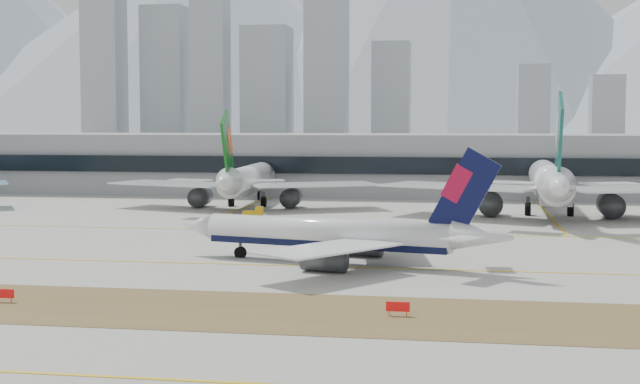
% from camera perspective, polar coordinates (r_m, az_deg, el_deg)
% --- Properties ---
extents(ground, '(3000.00, 3000.00, 0.00)m').
position_cam_1_polar(ground, '(116.76, -2.31, -4.33)').
color(ground, '#A4A19A').
rests_on(ground, ground).
extents(apron_markings, '(360.00, 122.22, 0.06)m').
position_cam_1_polar(apron_markings, '(65.94, -12.00, -11.28)').
color(apron_markings, brown).
rests_on(apron_markings, ground).
extents(taxiing_airliner, '(44.52, 38.09, 15.13)m').
position_cam_1_polar(taxiing_airliner, '(112.61, 1.22, -2.78)').
color(taxiing_airliner, white).
rests_on(taxiing_airliner, ground).
extents(widebody_eva, '(57.68, 56.53, 20.60)m').
position_cam_1_polar(widebody_eva, '(189.90, -4.73, 0.69)').
color(widebody_eva, white).
rests_on(widebody_eva, ground).
extents(widebody_cathay, '(65.45, 63.93, 23.33)m').
position_cam_1_polar(widebody_cathay, '(175.58, 14.50, 0.50)').
color(widebody_cathay, white).
rests_on(widebody_cathay, ground).
extents(terminal, '(280.00, 43.10, 15.00)m').
position_cam_1_polar(terminal, '(229.28, 3.49, 1.85)').
color(terminal, gray).
rests_on(terminal, ground).
extents(hold_sign_left, '(2.20, 0.15, 1.35)m').
position_cam_1_polar(hold_sign_left, '(94.29, -19.59, -6.15)').
color(hold_sign_left, red).
rests_on(hold_sign_left, ground).
extents(hold_sign_right, '(2.20, 0.15, 1.35)m').
position_cam_1_polar(hold_sign_right, '(82.98, 5.01, -7.34)').
color(hold_sign_right, red).
rests_on(hold_sign_right, ground).
extents(gse_c, '(3.55, 2.00, 2.60)m').
position_cam_1_polar(gse_c, '(158.32, 8.44, -1.69)').
color(gse_c, '#D9A20B').
rests_on(gse_c, ground).
extents(gse_b, '(3.55, 2.00, 2.60)m').
position_cam_1_polar(gse_b, '(163.19, -4.26, -1.47)').
color(gse_b, '#D9A20B').
rests_on(gse_b, ground).
extents(city_skyline, '(342.00, 49.80, 140.00)m').
position_cam_1_polar(city_skyline, '(582.07, -3.62, 7.56)').
color(city_skyline, '#8F96A2').
rests_on(city_skyline, ground).
extents(mountain_ridge, '(2830.00, 1120.00, 470.00)m').
position_cam_1_polar(mountain_ridge, '(1526.03, 9.82, 10.53)').
color(mountain_ridge, '#9EA8B7').
rests_on(mountain_ridge, ground).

